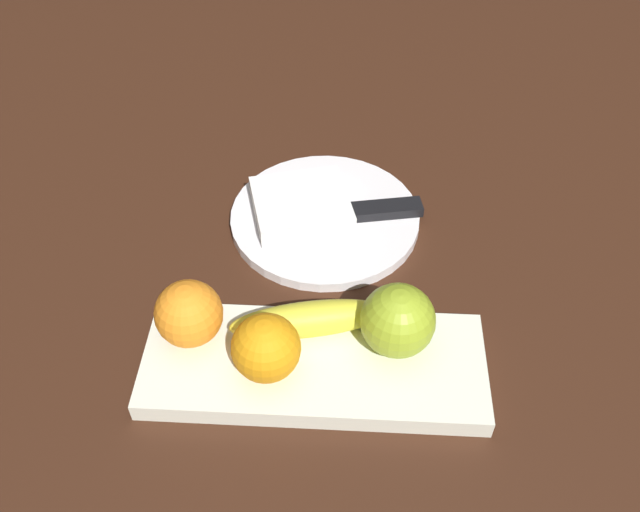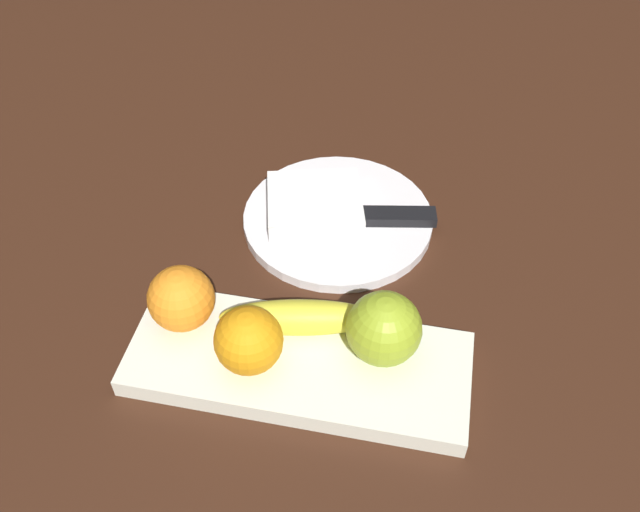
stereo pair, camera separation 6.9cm
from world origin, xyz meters
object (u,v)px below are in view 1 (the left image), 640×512
(banana, at_px, (310,319))
(folded_napkin, at_px, (301,205))
(fruit_tray, at_px, (314,365))
(dinner_plate, at_px, (325,218))
(apple, at_px, (398,322))
(orange_near_apple, at_px, (189,313))
(orange_near_banana, at_px, (266,348))
(knife, at_px, (370,212))

(banana, distance_m, folded_napkin, 0.18)
(fruit_tray, bearing_deg, dinner_plate, -90.00)
(apple, height_order, banana, apple)
(orange_near_apple, distance_m, orange_near_banana, 0.08)
(dinner_plate, xyz_separation_m, folded_napkin, (0.03, 0.00, 0.02))
(fruit_tray, xyz_separation_m, orange_near_banana, (0.04, 0.01, 0.04))
(folded_napkin, bearing_deg, banana, 96.87)
(fruit_tray, height_order, folded_napkin, folded_napkin)
(dinner_plate, bearing_deg, apple, 111.82)
(banana, xyz_separation_m, orange_near_banana, (0.04, 0.05, 0.01))
(orange_near_banana, bearing_deg, apple, -164.26)
(fruit_tray, distance_m, apple, 0.09)
(orange_near_apple, xyz_separation_m, folded_napkin, (-0.09, -0.19, -0.03))
(banana, xyz_separation_m, dinner_plate, (-0.01, -0.18, -0.03))
(fruit_tray, relative_size, knife, 1.78)
(folded_napkin, bearing_deg, orange_near_apple, 64.23)
(apple, relative_size, banana, 0.46)
(fruit_tray, distance_m, orange_near_banana, 0.06)
(banana, height_order, dinner_plate, banana)
(folded_napkin, bearing_deg, apple, 118.57)
(fruit_tray, bearing_deg, apple, -165.22)
(apple, distance_m, orange_near_banana, 0.12)
(apple, relative_size, knife, 0.39)
(banana, relative_size, folded_napkin, 1.44)
(fruit_tray, bearing_deg, banana, -79.61)
(fruit_tray, bearing_deg, orange_near_apple, -10.57)
(orange_near_apple, height_order, dinner_plate, orange_near_apple)
(dinner_plate, bearing_deg, orange_near_banana, 79.34)
(apple, xyz_separation_m, banana, (0.08, -0.01, -0.02))
(fruit_tray, height_order, orange_near_banana, orange_near_banana)
(fruit_tray, relative_size, dinner_plate, 1.47)
(knife, bearing_deg, apple, 86.69)
(apple, xyz_separation_m, folded_napkin, (0.10, -0.19, -0.03))
(dinner_plate, bearing_deg, orange_near_apple, 57.86)
(orange_near_apple, height_order, folded_napkin, orange_near_apple)
(orange_near_apple, height_order, orange_near_banana, same)
(banana, height_order, orange_near_apple, orange_near_apple)
(banana, relative_size, orange_near_banana, 2.41)
(dinner_plate, relative_size, knife, 1.20)
(orange_near_apple, bearing_deg, orange_near_banana, 155.16)
(orange_near_banana, bearing_deg, dinner_plate, -100.66)
(folded_napkin, bearing_deg, knife, -178.81)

